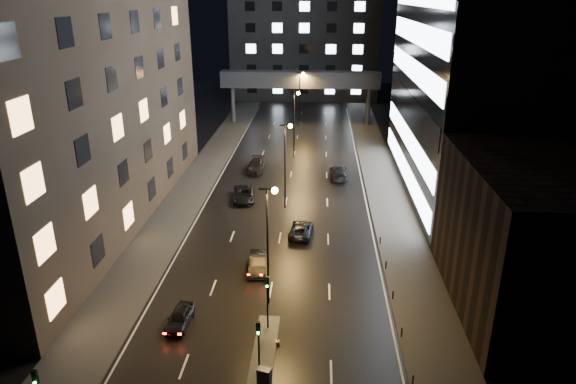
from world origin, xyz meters
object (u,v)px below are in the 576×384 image
utility_cabinet (264,378)px  car_away_b (258,263)px  car_away_c (244,194)px  car_away_d (256,166)px  car_toward_b (338,172)px  car_toward_a (301,229)px  car_away_a (180,317)px

utility_cabinet → car_away_b: bearing=113.4°
car_away_c → car_away_b: bearing=-85.4°
car_away_b → car_away_d: size_ratio=0.80×
car_away_d → car_toward_b: size_ratio=0.98×
car_away_b → car_toward_a: 8.37m
car_away_b → car_away_c: bearing=97.8°
car_toward_b → car_away_b: bearing=71.4°
car_away_a → car_away_b: (4.96, 8.67, 0.07)m
car_away_a → utility_cabinet: 9.55m
car_toward_b → utility_cabinet: car_toward_b is taller
car_away_c → car_away_d: car_away_d is taller
utility_cabinet → car_away_c: bearing=115.6°
car_away_c → car_toward_a: bearing=-59.4°
car_away_c → car_toward_b: 14.77m
utility_cabinet → car_toward_b: bearing=96.8°
car_away_d → car_toward_b: (11.59, -2.05, 0.02)m
car_away_d → utility_cabinet: car_away_d is taller
car_away_b → car_away_c: (-3.73, 16.85, 0.03)m
car_toward_a → car_toward_b: 18.73m
car_away_d → car_away_c: bearing=-91.7°
car_away_d → car_toward_a: 21.49m
car_away_b → car_toward_a: car_away_b is taller
car_away_c → car_toward_b: (11.81, 8.87, 0.06)m
car_away_a → car_toward_a: (8.64, 16.19, 0.01)m
car_away_a → car_away_b: 9.99m
car_toward_a → car_away_c: bearing=-46.1°
car_away_c → car_away_d: size_ratio=0.99×
car_away_a → car_toward_a: car_toward_a is taller
car_toward_a → car_away_b: bearing=69.4°
car_away_a → car_away_c: size_ratio=0.71×
car_toward_a → utility_cabinet: bearing=91.7°
car_away_c → car_toward_a: (7.41, -9.33, -0.09)m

